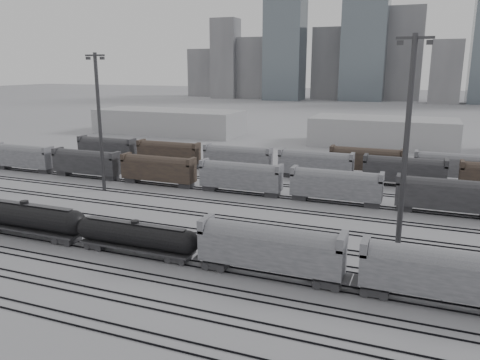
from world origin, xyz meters
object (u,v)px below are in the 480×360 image
at_px(light_mast_c, 406,141).
at_px(hopper_car_a, 270,247).
at_px(tank_car_b, 136,236).
at_px(tank_car_a, 26,217).
at_px(hopper_car_b, 445,273).

bearing_deg(light_mast_c, hopper_car_a, -133.60).
bearing_deg(tank_car_b, hopper_car_a, -0.00).
distance_m(tank_car_a, hopper_car_a, 34.23).
xyz_separation_m(tank_car_a, hopper_car_a, (34.22, -0.00, 0.78)).
bearing_deg(light_mast_c, hopper_car_b, -69.88).
relative_size(tank_car_b, hopper_car_b, 1.08).
distance_m(hopper_car_a, light_mast_c, 20.69).
height_order(tank_car_a, tank_car_b, tank_car_a).
distance_m(tank_car_b, hopper_car_a, 17.03).
xyz_separation_m(tank_car_b, hopper_car_b, (34.18, 0.00, 1.02)).
xyz_separation_m(hopper_car_a, hopper_car_b, (17.18, 0.00, -0.09)).
bearing_deg(hopper_car_b, light_mast_c, 110.12).
bearing_deg(tank_car_a, light_mast_c, 15.61).
height_order(tank_car_a, hopper_car_b, hopper_car_b).
height_order(hopper_car_a, hopper_car_b, hopper_car_a).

